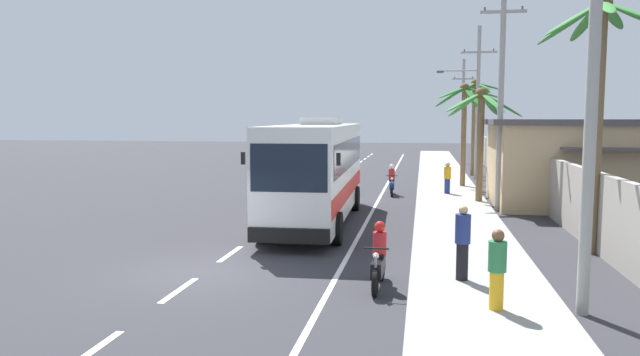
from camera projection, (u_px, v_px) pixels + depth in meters
ground_plane at (204, 272)px, 15.17m from camera, size 160.00×160.00×0.00m
sidewalk_kerb at (455, 215)px, 23.80m from camera, size 3.20×90.00×0.14m
lane_markings at (353, 197)px, 29.51m from camera, size 3.55×71.96×0.01m
boundary_wall at (537, 179)px, 26.96m from camera, size 0.24×60.00×2.34m
coach_bus_foreground at (317, 168)px, 22.15m from camera, size 3.07×10.96×3.96m
motorcycle_beside_bus at (379, 261)px, 13.77m from camera, size 0.56×1.96×1.54m
motorcycle_trailing at (392, 182)px, 30.30m from camera, size 0.56×1.96×1.58m
pedestrian_near_kerb at (497, 268)px, 11.73m from camera, size 0.36×0.36×1.62m
pedestrian_midwalk at (463, 241)px, 13.87m from camera, size 0.36×0.36×1.77m
pedestrian_far_walk at (447, 177)px, 29.81m from camera, size 0.36×0.36×1.57m
utility_pole_nearest at (591, 45)px, 11.42m from camera, size 2.88×0.24×10.13m
utility_pole_mid at (501, 96)px, 24.59m from camera, size 1.85×0.24×9.33m
utility_pole_far at (476, 99)px, 37.66m from camera, size 3.72×0.24×9.70m
utility_pole_distant at (463, 110)px, 50.83m from camera, size 1.87×0.24×8.92m
palm_nearest at (465, 113)px, 32.83m from camera, size 3.74×3.58×5.85m
palm_second at (475, 109)px, 40.22m from camera, size 3.67×3.43×6.54m
palm_third at (599, 75)px, 16.82m from camera, size 3.63×3.85×7.41m
palm_fourth at (481, 122)px, 26.80m from camera, size 3.65×3.65×5.30m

